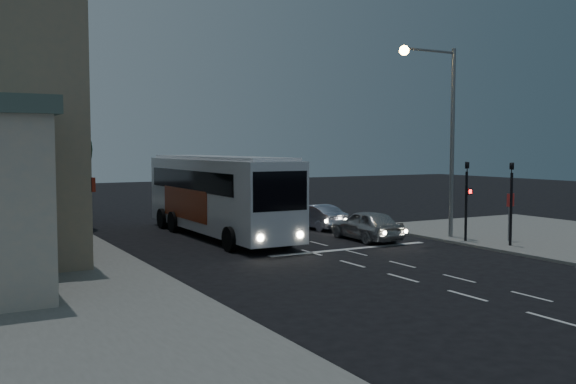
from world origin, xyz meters
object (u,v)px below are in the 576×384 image
car_suv (366,225)px  streetlight (442,120)px  traffic_signal_main (467,191)px  traffic_signal_side (511,193)px  street_tree (53,146)px  car_sedan_c (230,201)px  tour_bus (218,193)px  car_sedan_b (268,207)px  car_extra (209,194)px  regulatory_sign (510,209)px  car_sedan_a (315,217)px

car_suv → streetlight: streetlight is taller
traffic_signal_main → traffic_signal_side: 2.10m
street_tree → streetlight: bearing=-39.5°
street_tree → car_sedan_c: bearing=22.3°
tour_bus → car_sedan_b: 8.84m
car_extra → car_sedan_b: bearing=98.0°
traffic_signal_side → regulatory_sign: 1.61m
tour_bus → car_sedan_a: bearing=3.4°
car_extra → street_tree: 16.55m
tour_bus → car_sedan_b: tour_bus is taller
car_extra → street_tree: bearing=46.0°
car_sedan_b → traffic_signal_side: bearing=119.2°
car_sedan_a → car_sedan_c: size_ratio=0.79×
car_sedan_c → streetlight: streetlight is taller
car_suv → regulatory_sign: 6.60m
car_suv → car_extra: 21.04m
car_extra → car_sedan_c: bearing=95.2°
regulatory_sign → car_suv: bearing=141.9°
car_sedan_a → regulatory_sign: bearing=111.8°
car_sedan_c → traffic_signal_side: size_ratio=1.25×
car_sedan_c → traffic_signal_side: 21.79m
traffic_signal_main → streetlight: streetlight is taller
tour_bus → traffic_signal_side: (9.83, -9.63, 0.26)m
traffic_signal_main → streetlight: (-0.26, 1.42, 3.31)m
street_tree → car_extra: bearing=37.5°
car_sedan_b → car_sedan_a: bearing=103.9°
tour_bus → car_suv: tour_bus is taller
car_suv → car_sedan_b: bearing=-89.8°
car_sedan_c → streetlight: 18.89m
regulatory_sign → traffic_signal_side: bearing=-136.1°
traffic_signal_main → car_sedan_b: bearing=102.5°
street_tree → regulatory_sign: bearing=-41.1°
traffic_signal_main → traffic_signal_side: bearing=-70.5°
car_sedan_a → traffic_signal_side: bearing=104.6°
car_sedan_a → traffic_signal_main: bearing=105.2°
traffic_signal_main → regulatory_sign: (1.70, -1.01, -0.82)m
regulatory_sign → street_tree: street_tree is taller
car_sedan_b → traffic_signal_main: bearing=118.3°
car_suv → traffic_signal_side: (4.15, -5.00, 1.69)m
tour_bus → car_sedan_a: 6.04m
car_sedan_a → regulatory_sign: regulatory_sign is taller
car_extra → traffic_signal_side: bearing=106.6°
car_sedan_c → regulatory_sign: size_ratio=2.32×
car_sedan_c → traffic_signal_main: bearing=84.2°
traffic_signal_side → regulatory_sign: size_ratio=1.86×
car_sedan_c → streetlight: (3.01, -17.96, 5.02)m
tour_bus → streetlight: (8.87, -6.23, 3.57)m
traffic_signal_main → car_sedan_a: bearing=112.3°
tour_bus → traffic_signal_side: bearing=-44.5°
car_sedan_c → streetlight: bearing=84.2°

